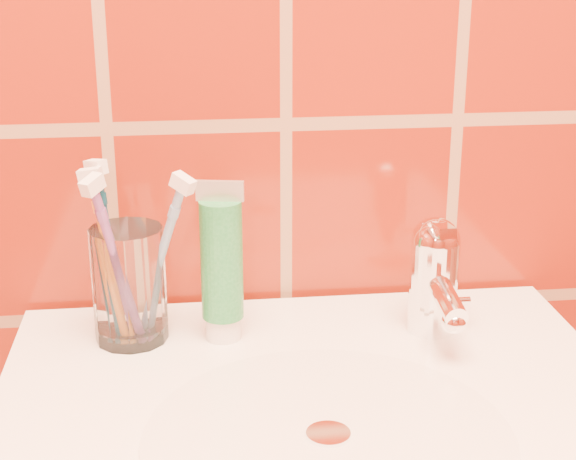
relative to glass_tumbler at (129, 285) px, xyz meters
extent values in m
cylinder|color=silver|center=(0.16, -0.20, -0.06)|extent=(0.30, 0.30, 0.00)
cylinder|color=white|center=(0.16, -0.20, -0.05)|extent=(0.04, 0.04, 0.00)
cylinder|color=white|center=(0.00, 0.00, 0.00)|extent=(0.09, 0.09, 0.12)
cylinder|color=white|center=(0.09, -0.01, -0.05)|extent=(0.03, 0.03, 0.02)
cylinder|color=#1D7A38|center=(0.09, -0.01, 0.03)|extent=(0.04, 0.04, 0.12)
cube|color=beige|center=(0.09, -0.01, 0.09)|extent=(0.05, 0.01, 0.02)
cylinder|color=white|center=(0.30, -0.02, -0.01)|extent=(0.05, 0.05, 0.09)
sphere|color=white|center=(0.30, -0.02, 0.04)|extent=(0.05, 0.05, 0.05)
cylinder|color=white|center=(0.30, -0.05, 0.00)|extent=(0.02, 0.09, 0.03)
cube|color=white|center=(0.30, -0.03, 0.06)|extent=(0.02, 0.06, 0.01)
camera|label=1|loc=(0.06, -0.80, 0.33)|focal=55.00mm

